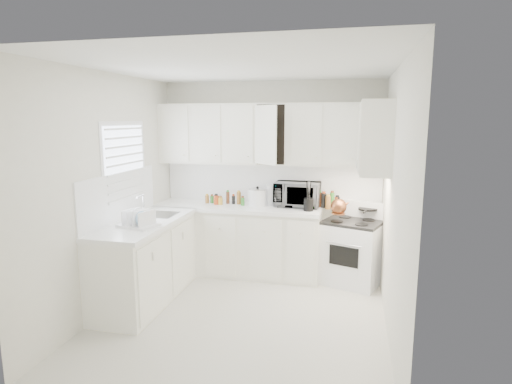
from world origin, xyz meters
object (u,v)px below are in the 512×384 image
(tea_kettle, at_px, (339,205))
(dish_rack, at_px, (138,217))
(microwave, at_px, (298,191))
(rice_cooker, at_px, (258,196))
(stove, at_px, (352,244))
(utensil_crock, at_px, (309,196))

(tea_kettle, bearing_deg, dish_rack, -152.27)
(microwave, distance_m, rice_cooker, 0.54)
(tea_kettle, distance_m, dish_rack, 2.38)
(stove, distance_m, dish_rack, 2.67)
(microwave, height_order, utensil_crock, microwave)
(microwave, distance_m, utensil_crock, 0.33)
(tea_kettle, xyz_separation_m, utensil_crock, (-0.38, 0.07, 0.10))
(rice_cooker, bearing_deg, utensil_crock, -23.32)
(microwave, xyz_separation_m, rice_cooker, (-0.53, -0.07, -0.07))
(rice_cooker, distance_m, utensil_crock, 0.74)
(tea_kettle, xyz_separation_m, dish_rack, (-2.09, -1.14, 0.00))
(utensil_crock, bearing_deg, rice_cooker, 163.43)
(stove, height_order, microwave, microwave)
(dish_rack, bearing_deg, rice_cooker, 69.18)
(microwave, bearing_deg, tea_kettle, -29.47)
(stove, distance_m, rice_cooker, 1.38)
(rice_cooker, height_order, utensil_crock, utensil_crock)
(tea_kettle, xyz_separation_m, microwave, (-0.55, 0.34, 0.10))
(utensil_crock, height_order, dish_rack, utensil_crock)
(stove, relative_size, tea_kettle, 4.33)
(rice_cooker, bearing_deg, microwave, 0.33)
(utensil_crock, bearing_deg, microwave, 122.28)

